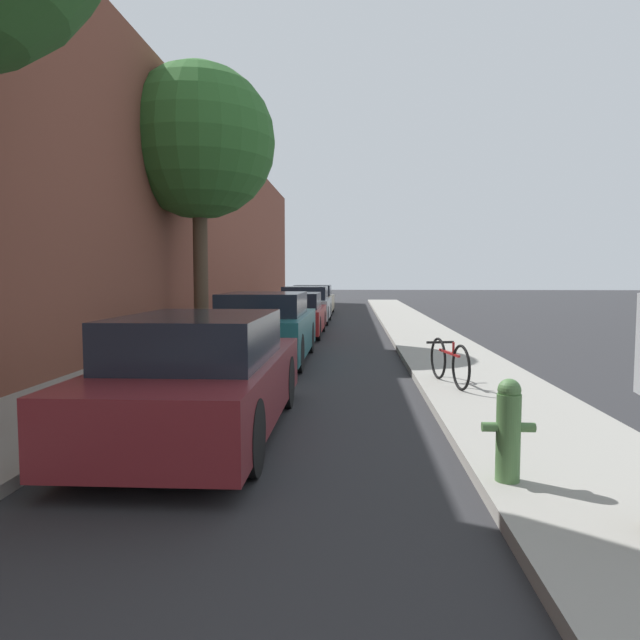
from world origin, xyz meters
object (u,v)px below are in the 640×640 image
at_px(parked_car_teal, 265,328).
at_px(fire_hydrant, 508,429).
at_px(parked_car_maroon, 202,377).
at_px(bicycle, 449,362).
at_px(street_tree_far, 199,143).
at_px(parked_car_champagne, 313,300).
at_px(parked_car_silver, 306,305).
at_px(parked_car_red, 293,315).

distance_m(parked_car_teal, fire_hydrant, 7.83).
height_order(parked_car_maroon, fire_hydrant, parked_car_maroon).
bearing_deg(bicycle, street_tree_far, 121.06).
xyz_separation_m(parked_car_champagne, bicycle, (3.31, -18.17, -0.18)).
distance_m(parked_car_champagne, street_tree_far, 13.24).
relative_size(parked_car_silver, fire_hydrant, 4.96).
height_order(parked_car_teal, bicycle, parked_car_teal).
bearing_deg(fire_hydrant, street_tree_far, 116.98).
bearing_deg(street_tree_far, parked_car_teal, -54.09).
relative_size(parked_car_champagne, street_tree_far, 0.57).
distance_m(parked_car_maroon, parked_car_red, 10.81).
relative_size(parked_car_champagne, fire_hydrant, 4.76).
height_order(parked_car_silver, bicycle, parked_car_silver).
relative_size(parked_car_red, bicycle, 2.62).
distance_m(parked_car_red, bicycle, 8.84).
bearing_deg(parked_car_maroon, parked_car_red, 90.64).
bearing_deg(parked_car_silver, parked_car_champagne, 90.74).
height_order(parked_car_maroon, parked_car_teal, parked_car_teal).
distance_m(parked_car_red, street_tree_far, 5.48).
distance_m(parked_car_red, parked_car_champagne, 9.95).
distance_m(parked_car_maroon, parked_car_champagne, 20.76).
xyz_separation_m(parked_car_maroon, street_tree_far, (-2.23, 8.47, 4.46)).
bearing_deg(fire_hydrant, parked_car_maroon, 150.71).
relative_size(parked_car_red, parked_car_champagne, 1.06).
bearing_deg(parked_car_maroon, fire_hydrant, -29.29).
relative_size(fire_hydrant, bicycle, 0.52).
relative_size(parked_car_maroon, parked_car_champagne, 1.10).
height_order(parked_car_champagne, street_tree_far, street_tree_far).
relative_size(parked_car_teal, parked_car_silver, 1.08).
relative_size(parked_car_maroon, parked_car_silver, 1.06).
bearing_deg(parked_car_red, parked_car_maroon, -89.36).
xyz_separation_m(parked_car_maroon, bicycle, (3.12, 2.59, -0.19)).
relative_size(parked_car_maroon, bicycle, 2.72).
distance_m(parked_car_silver, street_tree_far, 8.69).
relative_size(parked_car_red, fire_hydrant, 5.06).
distance_m(parked_car_maroon, parked_car_silver, 15.63).
xyz_separation_m(parked_car_teal, parked_car_silver, (0.02, 10.05, -0.03)).
relative_size(parked_car_maroon, parked_car_teal, 0.98).
bearing_deg(parked_car_teal, street_tree_far, 125.91).
xyz_separation_m(parked_car_champagne, street_tree_far, (-2.05, -12.29, 4.47)).
bearing_deg(parked_car_champagne, bicycle, -79.68).
bearing_deg(parked_car_silver, bicycle, -76.03).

